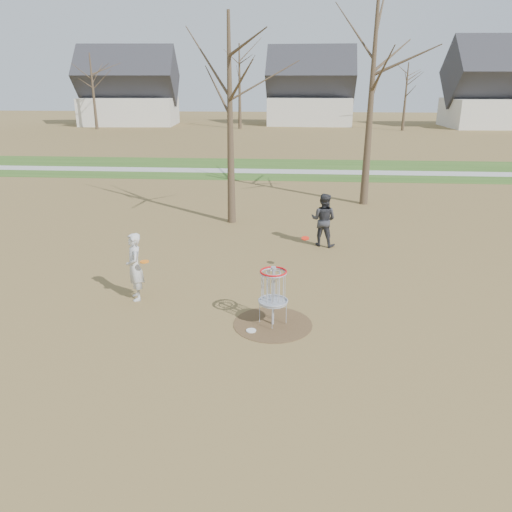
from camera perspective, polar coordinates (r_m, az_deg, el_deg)
The scene contains 11 objects.
ground at distance 11.42m, azimuth 1.93°, elevation -7.79°, with size 160.00×160.00×0.00m, color brown.
green_band at distance 31.58m, azimuth 3.75°, elevation 9.91°, with size 160.00×8.00×0.01m, color #2D5119.
footpath at distance 30.59m, azimuth 3.71°, elevation 9.62°, with size 160.00×1.50×0.01m, color #9E9E99.
dirt_circle at distance 11.42m, azimuth 1.93°, elevation -7.77°, with size 1.80×1.80×0.01m, color #47331E.
player_standing at distance 12.72m, azimuth -13.70°, elevation -1.22°, with size 0.63×0.41×1.72m, color silver.
player_throwing at distance 16.61m, azimuth 7.71°, elevation 4.12°, with size 0.86×0.67×1.76m, color #2E2F33.
disc_grounded at distance 11.10m, azimuth -0.56°, elevation -8.52°, with size 0.22×0.22×0.02m, color silver.
discs_in_play at distance 13.07m, azimuth -2.46°, elevation 0.86°, with size 4.13×2.57×0.09m.
disc_golf_basket at distance 11.03m, azimuth 1.98°, elevation -3.57°, with size 0.64×0.64×1.35m.
bare_trees at distance 45.95m, azimuth 6.59°, elevation 19.50°, with size 52.62×44.98×9.00m.
houses_row at distance 62.85m, azimuth 8.47°, elevation 17.72°, with size 56.51×10.01×7.26m.
Camera 1 is at (0.42, -10.14, 5.23)m, focal length 35.00 mm.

